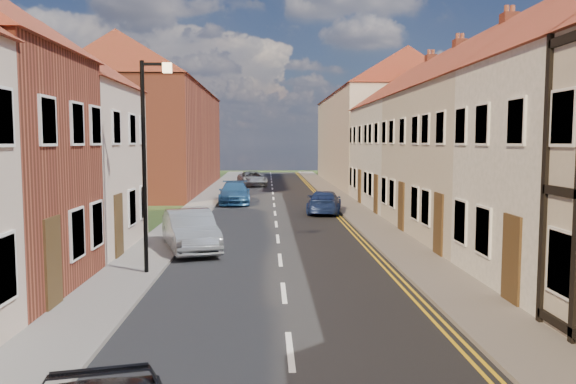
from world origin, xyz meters
TOP-DOWN VIEW (x-y plane):
  - road at (0.00, 30.00)m, footprint 7.00×90.00m
  - pavement_left at (-4.40, 30.00)m, footprint 1.80×90.00m
  - pavement_right at (4.40, 30.00)m, footprint 1.80×90.00m
  - cottage_r_cream_mid at (9.30, 23.50)m, footprint 8.30×5.20m
  - cottage_r_pink at (9.30, 28.90)m, footprint 8.30×6.00m
  - cottage_r_white_far at (9.30, 34.30)m, footprint 8.30×5.20m
  - cottage_r_cream_far at (9.30, 39.70)m, footprint 8.30×6.00m
  - cottage_l_pink at (-9.30, 23.85)m, footprint 8.30×6.30m
  - block_right_far at (9.30, 55.00)m, footprint 8.30×24.20m
  - block_left_far at (-9.30, 50.00)m, footprint 8.30×24.20m
  - lamppost at (-3.81, 20.00)m, footprint 0.88×0.15m
  - car_mid at (-3.15, 23.78)m, footprint 2.71×4.63m
  - car_far at (-2.46, 38.93)m, footprint 2.10×4.75m
  - car_distant at (-1.74, 53.09)m, footprint 2.97×4.94m
  - car_far_b at (2.67, 34.00)m, footprint 2.38×4.47m

SIDE VIEW (x-z plane):
  - road at x=0.00m, z-range 0.00..0.02m
  - pavement_left at x=-4.40m, z-range 0.00..0.12m
  - pavement_right at x=4.40m, z-range 0.00..0.12m
  - car_far_b at x=2.67m, z-range 0.00..1.23m
  - car_distant at x=-1.74m, z-range 0.00..1.28m
  - car_far at x=-2.46m, z-range 0.00..1.36m
  - car_mid at x=-3.15m, z-range 0.00..1.44m
  - lamppost at x=-3.81m, z-range 0.54..6.54m
  - cottage_l_pink at x=-9.30m, z-range -0.03..8.77m
  - cottage_r_pink at x=9.30m, z-range -0.03..8.97m
  - cottage_r_cream_far at x=9.30m, z-range -0.03..8.97m
  - cottage_r_cream_mid at x=9.30m, z-range -0.02..8.98m
  - cottage_r_white_far at x=9.30m, z-range -0.02..8.98m
  - block_right_far at x=9.30m, z-range 0.04..10.54m
  - block_left_far at x=-9.30m, z-range 0.04..10.54m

